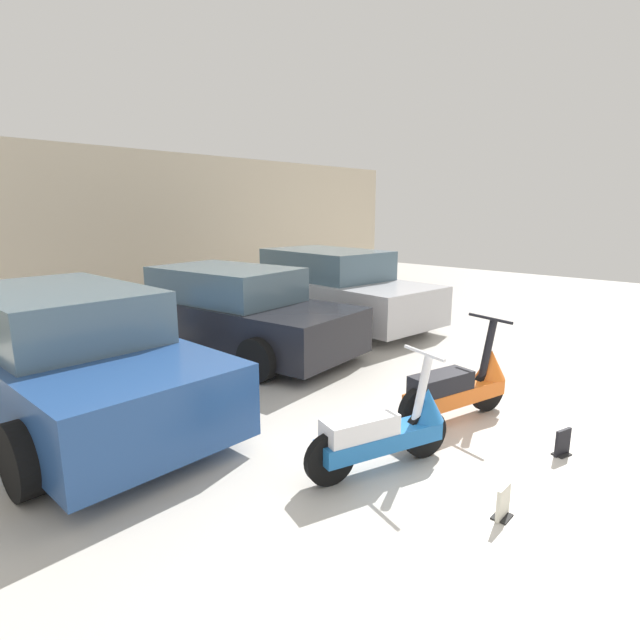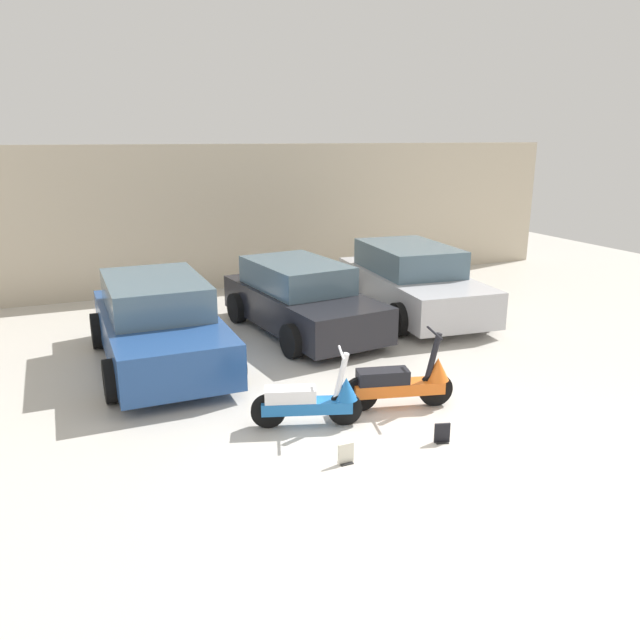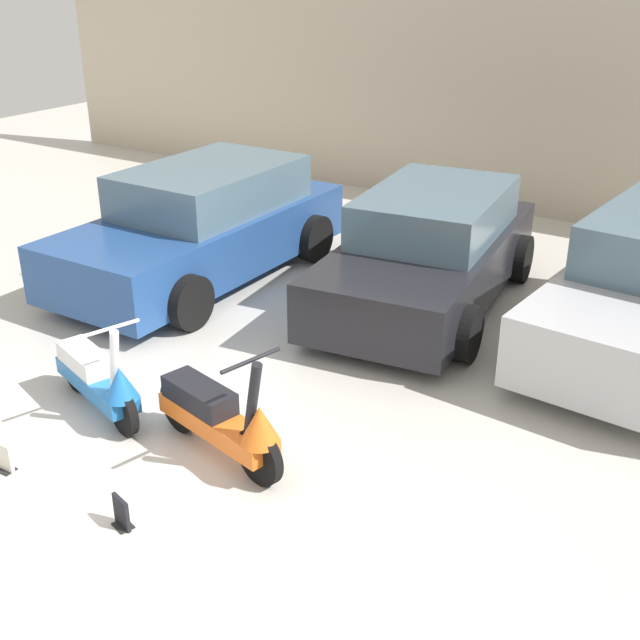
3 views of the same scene
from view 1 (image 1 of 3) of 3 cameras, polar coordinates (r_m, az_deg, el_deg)
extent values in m
plane|color=beige|center=(5.09, 20.50, -15.06)|extent=(28.00, 28.00, 0.00)
cube|color=beige|center=(11.49, -25.36, 8.84)|extent=(19.60, 0.12, 3.56)
cylinder|color=black|center=(4.91, 11.87, -12.56)|extent=(0.47, 0.22, 0.46)
cylinder|color=black|center=(4.37, 1.15, -15.60)|extent=(0.47, 0.22, 0.46)
cube|color=#1E66B2|center=(4.59, 6.88, -13.41)|extent=(1.24, 0.64, 0.16)
cube|color=white|center=(4.41, 4.58, -12.06)|extent=(0.73, 0.47, 0.18)
cylinder|color=white|center=(4.70, 11.62, -7.57)|extent=(0.23, 0.14, 0.66)
cylinder|color=white|center=(4.60, 11.80, -3.73)|extent=(0.20, 0.52, 0.03)
cone|color=#1E66B2|center=(4.81, 12.20, -9.38)|extent=(0.39, 0.39, 0.30)
cylinder|color=black|center=(6.14, 18.64, -7.57)|extent=(0.50, 0.20, 0.50)
cylinder|color=black|center=(5.36, 11.17, -10.11)|extent=(0.50, 0.20, 0.50)
cube|color=orange|center=(5.72, 15.21, -8.19)|extent=(1.34, 0.60, 0.17)
cube|color=black|center=(5.49, 13.68, -6.94)|extent=(0.78, 0.45, 0.20)
cylinder|color=black|center=(5.95, 18.63, -3.15)|extent=(0.24, 0.14, 0.71)
cylinder|color=black|center=(5.87, 18.87, 0.16)|extent=(0.17, 0.57, 0.03)
cone|color=orange|center=(6.06, 18.96, -4.76)|extent=(0.40, 0.40, 0.33)
cube|color=navy|center=(6.18, -26.45, -5.35)|extent=(1.80, 4.28, 0.71)
cube|color=slate|center=(6.26, -27.86, 0.75)|extent=(1.57, 2.40, 0.56)
cylinder|color=black|center=(5.51, -12.10, -8.66)|extent=(0.23, 0.65, 0.65)
cylinder|color=black|center=(4.81, -30.90, -13.52)|extent=(0.23, 0.65, 0.65)
cylinder|color=black|center=(7.74, -23.46, -3.23)|extent=(0.23, 0.65, 0.65)
cube|color=black|center=(8.20, -9.37, -0.19)|extent=(2.17, 4.22, 0.67)
cube|color=slate|center=(8.26, -10.70, 4.11)|extent=(1.75, 2.43, 0.53)
cylinder|color=black|center=(8.10, 1.38, -1.62)|extent=(0.29, 0.64, 0.62)
cylinder|color=black|center=(6.79, -7.13, -4.53)|extent=(0.29, 0.64, 0.62)
cylinder|color=black|center=(9.72, -10.85, 0.56)|extent=(0.29, 0.64, 0.62)
cylinder|color=black|center=(8.66, -19.33, -1.41)|extent=(0.29, 0.64, 0.62)
cube|color=#B7B7BC|center=(10.19, 1.69, 2.69)|extent=(2.16, 4.49, 0.73)
cube|color=slate|center=(10.29, 0.70, 6.44)|extent=(1.79, 2.56, 0.57)
cylinder|color=black|center=(10.05, 10.93, 1.08)|extent=(0.28, 0.68, 0.66)
cylinder|color=black|center=(8.65, 3.36, -0.57)|extent=(0.28, 0.68, 0.66)
cylinder|color=black|center=(11.83, 0.46, 3.03)|extent=(0.28, 0.68, 0.66)
cylinder|color=black|center=(10.67, -7.02, 1.89)|extent=(0.28, 0.68, 0.66)
cube|color=black|center=(4.31, 20.07, -20.36)|extent=(0.16, 0.12, 0.01)
cube|color=silver|center=(4.24, 20.20, -18.95)|extent=(0.20, 0.03, 0.26)
cube|color=black|center=(5.45, 25.87, -13.63)|extent=(0.19, 0.16, 0.01)
cube|color=black|center=(5.39, 26.00, -12.44)|extent=(0.20, 0.08, 0.26)
camera|label=2|loc=(4.95, 128.90, 9.32)|focal=35.00mm
camera|label=3|loc=(9.00, 58.80, 17.40)|focal=45.00mm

